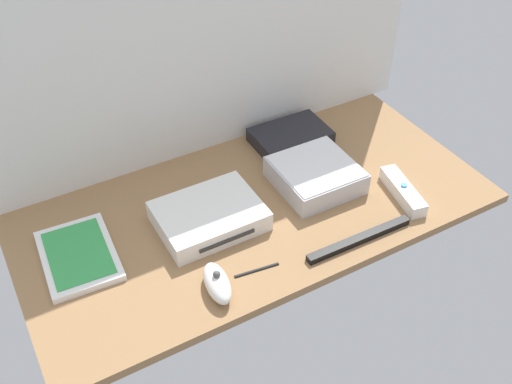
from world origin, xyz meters
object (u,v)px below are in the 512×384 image
game_console (209,215)px  sensor_bar (359,239)px  game_case (79,255)px  network_router (290,136)px  remote_wand (403,191)px  remote_nunchuk (217,283)px  stylus_pen (257,269)px  mini_computer (316,176)px

game_console → sensor_bar: game_console is taller
game_case → network_router: network_router is taller
network_router → remote_wand: same height
remote_wand → remote_nunchuk: remote_nunchuk is taller
game_console → stylus_pen: size_ratio=2.33×
remote_wand → remote_nunchuk: size_ratio=1.44×
remote_nunchuk → sensor_bar: size_ratio=0.44×
game_console → network_router: game_console is taller
remote_wand → stylus_pen: bearing=-163.7°
remote_wand → game_case: bearing=177.5°
mini_computer → remote_nunchuk: size_ratio=1.63×
game_console → stylus_pen: 16.38cm
network_router → remote_wand: bearing=-68.9°
mini_computer → remote_wand: size_ratio=1.13×
sensor_bar → network_router: bearing=81.6°
mini_computer → remote_wand: (14.18, -12.50, -1.13)cm
network_router → remote_wand: 30.77cm
sensor_bar → remote_wand: bearing=22.7°
sensor_bar → stylus_pen: (-21.58, 3.34, -0.35)cm
game_console → network_router: (29.65, 15.95, -0.50)cm
remote_nunchuk → sensor_bar: 30.37cm
network_router → stylus_pen: network_router is taller
mini_computer → stylus_pen: size_ratio=1.91×
game_case → remote_wand: bearing=-10.4°
remote_wand → mini_computer: bearing=150.1°
game_console → mini_computer: bearing=-1.0°
game_case → game_console: bearing=-4.2°
remote_nunchuk → game_case: bearing=143.1°
game_console → game_case: (-26.32, 3.64, -1.44)cm
game_case → network_router: (55.97, 12.31, 0.94)cm
remote_wand → sensor_bar: 17.72cm
game_case → remote_nunchuk: remote_nunchuk is taller
game_console → network_router: size_ratio=1.15×
remote_nunchuk → stylus_pen: size_ratio=1.17×
mini_computer → sensor_bar: mini_computer is taller
sensor_bar → mini_computer: bearing=84.2°
mini_computer → remote_nunchuk: bearing=-153.3°
game_case → remote_wand: remote_wand is taller
game_case → stylus_pen: game_case is taller
network_router → sensor_bar: 35.92cm
sensor_bar → stylus_pen: size_ratio=2.67×
game_console → remote_nunchuk: (-6.47, -16.77, -0.16)cm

